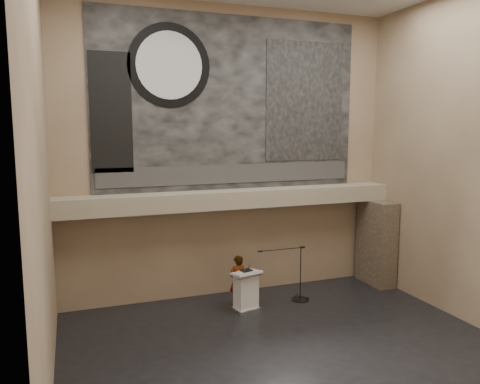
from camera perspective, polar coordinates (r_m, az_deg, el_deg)
name	(u,v)px	position (r m, az deg, el deg)	size (l,w,h in m)	color
floor	(288,348)	(11.33, 5.86, -18.43)	(10.00, 10.00, 0.00)	black
wall_back	(231,153)	(13.88, -1.14, 4.72)	(10.00, 0.02, 8.50)	#846B54
wall_front	(420,184)	(6.85, 21.12, 0.96)	(10.00, 0.02, 8.50)	#846B54
wall_left	(40,170)	(9.16, -23.17, 2.47)	(0.02, 8.00, 8.50)	#846B54
wall_right	(469,158)	(13.18, 26.14, 3.76)	(0.02, 8.00, 8.50)	#846B54
soffit	(235,199)	(13.64, -0.58, -0.82)	(10.00, 0.80, 0.50)	gray
sprinkler_left	(182,212)	(13.20, -7.07, -2.41)	(0.04, 0.04, 0.06)	#B2893D
sprinkler_right	(294,205)	(14.38, 6.65, -1.56)	(0.04, 0.04, 0.06)	#B2893D
banner	(231,104)	(13.85, -1.11, 10.72)	(8.00, 0.05, 5.00)	black
banner_text_strip	(232,174)	(13.86, -1.03, 2.23)	(7.76, 0.02, 0.55)	#303030
banner_clock_rim	(169,65)	(13.43, -8.61, 15.01)	(2.30, 2.30, 0.02)	black
banner_clock_face	(169,65)	(13.41, -8.59, 15.02)	(1.84, 1.84, 0.02)	silver
banner_building_print	(305,102)	(14.77, 7.94, 10.85)	(2.60, 0.02, 3.60)	black
banner_brick_print	(111,113)	(13.10, -15.46, 9.29)	(1.10, 0.02, 3.20)	black
stone_pier	(376,242)	(15.73, 16.28, -5.92)	(0.60, 1.40, 2.70)	#423529
lectern	(246,291)	(13.15, 0.73, -11.95)	(0.86, 0.69, 1.14)	silver
binder	(246,271)	(13.00, 0.76, -9.56)	(0.30, 0.24, 0.04)	black
papers	(243,272)	(12.96, 0.38, -9.69)	(0.20, 0.28, 0.01)	white
speaker_person	(238,281)	(13.38, -0.30, -10.78)	(0.53, 0.35, 1.46)	silver
mic_stand	(299,291)	(14.07, 7.16, -11.94)	(1.60, 0.52, 1.62)	black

